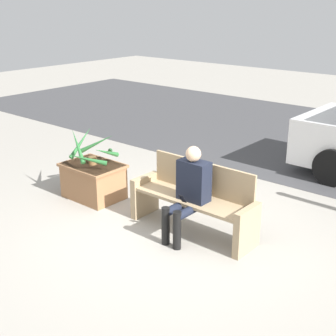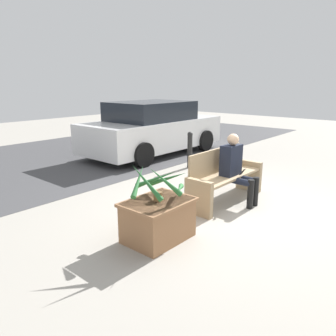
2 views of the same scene
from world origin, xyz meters
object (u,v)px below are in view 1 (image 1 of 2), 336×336
at_px(planter_box, 94,180).
at_px(person_seated, 189,189).
at_px(potted_plant, 93,150).
at_px(bench, 195,199).

bearing_deg(planter_box, person_seated, -2.00).
xyz_separation_m(person_seated, planter_box, (-1.90, 0.07, -0.37)).
bearing_deg(person_seated, potted_plant, 177.88).
bearing_deg(potted_plant, person_seated, -2.12).
relative_size(bench, person_seated, 1.47).
xyz_separation_m(bench, person_seated, (0.05, -0.19, 0.22)).
xyz_separation_m(person_seated, potted_plant, (-1.87, 0.07, 0.12)).
relative_size(bench, potted_plant, 2.07).
height_order(bench, person_seated, person_seated).
bearing_deg(planter_box, potted_plant, 6.55).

